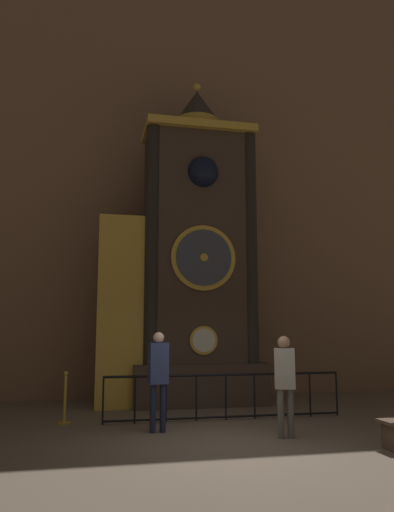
% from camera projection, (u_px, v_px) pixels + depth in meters
% --- Properties ---
extents(ground_plane, '(28.00, 28.00, 0.00)m').
position_uv_depth(ground_plane, '(234.00, 447.00, 7.68)').
color(ground_plane, brown).
extents(cathedral_back_wall, '(24.00, 0.32, 14.29)m').
position_uv_depth(cathedral_back_wall, '(170.00, 144.00, 14.52)').
color(cathedral_back_wall, '#846047').
rests_on(cathedral_back_wall, ground_plane).
extents(clock_tower, '(4.10, 1.83, 8.33)m').
position_uv_depth(clock_tower, '(185.00, 263.00, 12.57)').
color(clock_tower, '#423328').
rests_on(clock_tower, ground_plane).
extents(railing_fence, '(4.92, 0.05, 0.91)m').
position_uv_depth(railing_fence, '(226.00, 394.00, 10.07)').
color(railing_fence, black).
rests_on(railing_fence, ground_plane).
extents(visitor_near, '(0.37, 0.26, 1.75)m').
position_uv_depth(visitor_near, '(158.00, 372.00, 8.92)').
color(visitor_near, '#1B213A').
rests_on(visitor_near, ground_plane).
extents(visitor_far, '(0.39, 0.32, 1.69)m').
position_uv_depth(visitor_far, '(285.00, 376.00, 8.46)').
color(visitor_far, '#58554F').
rests_on(visitor_far, ground_plane).
extents(stanchion_post, '(0.28, 0.28, 0.99)m').
position_uv_depth(stanchion_post, '(65.00, 407.00, 9.64)').
color(stanchion_post, '#B28E33').
rests_on(stanchion_post, ground_plane).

